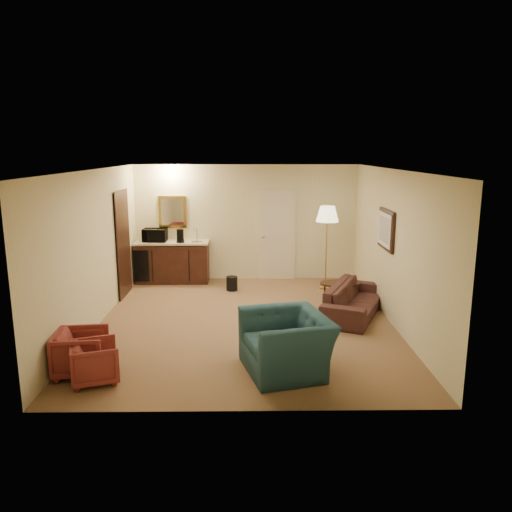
{
  "coord_description": "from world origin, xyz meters",
  "views": [
    {
      "loc": [
        0.07,
        -8.19,
        2.91
      ],
      "look_at": [
        0.19,
        0.5,
        1.06
      ],
      "focal_mm": 35.0,
      "sensor_mm": 36.0,
      "label": 1
    }
  ],
  "objects": [
    {
      "name": "teal_armchair",
      "position": [
        0.56,
        -1.93,
        0.52
      ],
      "size": [
        1.06,
        1.35,
        1.04
      ],
      "primitive_type": "imported",
      "rotation": [
        0.0,
        0.0,
        -1.31
      ],
      "color": "#204450",
      "rests_on": "ground"
    },
    {
      "name": "wetbar_cabinet",
      "position": [
        -1.65,
        2.72,
        0.46
      ],
      "size": [
        1.64,
        0.58,
        0.92
      ],
      "primitive_type": "cube",
      "color": "#3D1B13",
      "rests_on": "ground"
    },
    {
      "name": "room_walls",
      "position": [
        -0.1,
        0.77,
        1.72
      ],
      "size": [
        5.02,
        6.01,
        2.61
      ],
      "color": "beige",
      "rests_on": "ground"
    },
    {
      "name": "rose_chair_far",
      "position": [
        -1.9,
        -2.23,
        0.29
      ],
      "size": [
        0.69,
        0.71,
        0.59
      ],
      "primitive_type": "imported",
      "rotation": [
        0.0,
        0.0,
        1.9
      ],
      "color": "brown",
      "rests_on": "ground"
    },
    {
      "name": "waste_bin",
      "position": [
        -0.3,
        2.0,
        0.15
      ],
      "size": [
        0.27,
        0.27,
        0.3
      ],
      "primitive_type": "cylinder",
      "rotation": [
        0.0,
        0.0,
        0.17
      ],
      "color": "black",
      "rests_on": "ground"
    },
    {
      "name": "microwave",
      "position": [
        -2.02,
        2.74,
        1.1
      ],
      "size": [
        0.53,
        0.31,
        0.35
      ],
      "primitive_type": "imported",
      "rotation": [
        0.0,
        0.0,
        -0.05
      ],
      "color": "black",
      "rests_on": "wetbar_cabinet"
    },
    {
      "name": "coffee_maker",
      "position": [
        -1.45,
        2.62,
        1.07
      ],
      "size": [
        0.17,
        0.17,
        0.29
      ],
      "primitive_type": "cylinder",
      "rotation": [
        0.0,
        0.0,
        0.07
      ],
      "color": "black",
      "rests_on": "wetbar_cabinet"
    },
    {
      "name": "sofa",
      "position": [
        1.95,
        0.37,
        0.38
      ],
      "size": [
        1.32,
        2.0,
        0.76
      ],
      "primitive_type": "imported",
      "rotation": [
        0.0,
        0.0,
        1.15
      ],
      "color": "black",
      "rests_on": "ground"
    },
    {
      "name": "floor_lamp",
      "position": [
        1.7,
        2.13,
        0.89
      ],
      "size": [
        0.51,
        0.51,
        1.78
      ],
      "primitive_type": "cube",
      "rotation": [
        0.0,
        0.0,
        0.08
      ],
      "color": "gold",
      "rests_on": "ground"
    },
    {
      "name": "rose_chair_near",
      "position": [
        -2.15,
        -2.0,
        0.33
      ],
      "size": [
        0.66,
        0.7,
        0.66
      ],
      "primitive_type": "imported",
      "rotation": [
        0.0,
        0.0,
        1.67
      ],
      "color": "brown",
      "rests_on": "ground"
    },
    {
      "name": "coffee_table",
      "position": [
        1.8,
        1.0,
        0.22
      ],
      "size": [
        0.84,
        0.65,
        0.43
      ],
      "primitive_type": "cube",
      "rotation": [
        0.0,
        0.0,
        0.21
      ],
      "color": "black",
      "rests_on": "ground"
    },
    {
      "name": "ground",
      "position": [
        0.0,
        0.0,
        0.0
      ],
      "size": [
        6.0,
        6.0,
        0.0
      ],
      "primitive_type": "plane",
      "color": "brown",
      "rests_on": "ground"
    }
  ]
}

